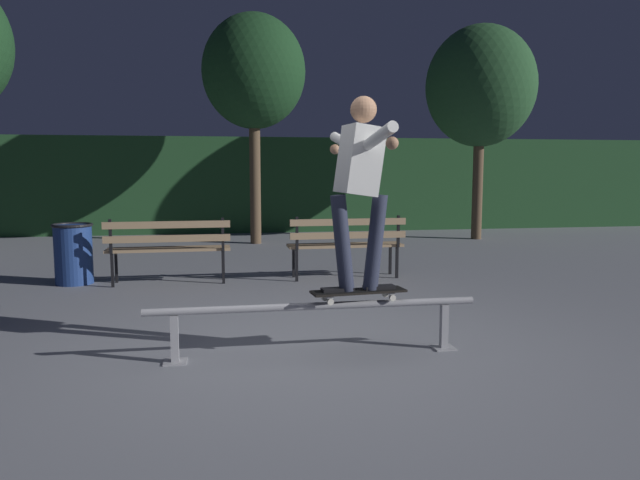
{
  "coord_description": "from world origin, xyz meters",
  "views": [
    {
      "loc": [
        -0.75,
        -4.82,
        1.51
      ],
      "look_at": [
        0.18,
        0.65,
        0.85
      ],
      "focal_mm": 33.56,
      "sensor_mm": 36.0,
      "label": 1
    }
  ],
  "objects": [
    {
      "name": "park_bench_left_center",
      "position": [
        0.98,
        3.16,
        0.54
      ],
      "size": [
        1.6,
        0.43,
        0.88
      ],
      "color": "black",
      "rests_on": "ground"
    },
    {
      "name": "ground_plane",
      "position": [
        0.0,
        0.0,
        0.0
      ],
      "size": [
        90.0,
        90.0,
        0.0
      ],
      "primitive_type": "plane",
      "color": "slate"
    },
    {
      "name": "skateboarder",
      "position": [
        0.37,
        -0.15,
        1.45
      ],
      "size": [
        0.63,
        1.4,
        1.56
      ],
      "color": "black",
      "rests_on": "skateboard"
    },
    {
      "name": "skateboard",
      "position": [
        0.37,
        -0.15,
        0.51
      ],
      "size": [
        0.8,
        0.28,
        0.09
      ],
      "color": "black",
      "rests_on": "grind_rail"
    },
    {
      "name": "park_bench_leftmost",
      "position": [
        -1.4,
        3.16,
        0.54
      ],
      "size": [
        1.6,
        0.43,
        0.88
      ],
      "color": "black",
      "rests_on": "ground"
    },
    {
      "name": "trash_can",
      "position": [
        -2.65,
        3.42,
        0.41
      ],
      "size": [
        0.52,
        0.52,
        0.8
      ],
      "color": "navy",
      "rests_on": "ground"
    },
    {
      "name": "tree_far_right",
      "position": [
        4.79,
        7.36,
        3.24
      ],
      "size": [
        2.31,
        2.31,
        4.53
      ],
      "color": "brown",
      "rests_on": "ground"
    },
    {
      "name": "tree_behind_benches",
      "position": [
        -0.0,
        7.37,
        3.41
      ],
      "size": [
        2.05,
        2.05,
        4.56
      ],
      "color": "brown",
      "rests_on": "ground"
    },
    {
      "name": "grind_rail",
      "position": [
        -0.0,
        -0.15,
        0.34
      ],
      "size": [
        2.7,
        0.18,
        0.44
      ],
      "color": "#9E9EA3",
      "rests_on": "ground"
    },
    {
      "name": "hedge_backdrop",
      "position": [
        0.0,
        9.99,
        1.13
      ],
      "size": [
        24.0,
        1.2,
        2.27
      ],
      "primitive_type": "cube",
      "color": "#234C28",
      "rests_on": "ground"
    }
  ]
}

